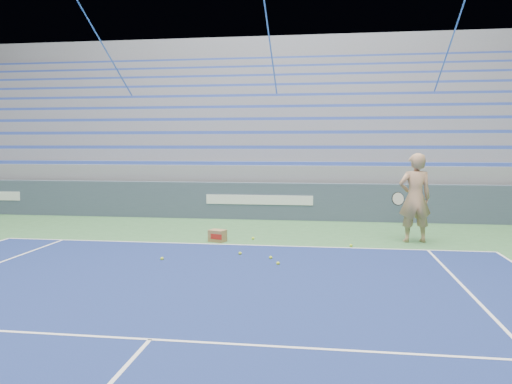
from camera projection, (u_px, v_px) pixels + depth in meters
The scene contains 10 objects.
sponsor_barrier at pixel (260, 201), 14.98m from camera, with size 30.00×0.32×1.10m.
bleachers at pixel (278, 142), 20.44m from camera, with size 31.00×9.15×7.30m.
tennis_player at pixel (415, 198), 11.37m from camera, with size 1.01×0.91×2.04m.
ball_box at pixel (217, 236), 11.51m from camera, with size 0.43×0.39×0.27m.
tennis_ball_0 at pixel (253, 238), 11.73m from camera, with size 0.07×0.07×0.07m, color #C2DF2D.
tennis_ball_1 at pixel (351, 245), 10.89m from camera, with size 0.07×0.07×0.07m, color #C2DF2D.
tennis_ball_2 at pixel (278, 263), 9.24m from camera, with size 0.07×0.07×0.07m, color #C2DF2D.
tennis_ball_3 at pixel (162, 259), 9.62m from camera, with size 0.07×0.07×0.07m, color #C2DF2D.
tennis_ball_4 at pixel (240, 253), 10.09m from camera, with size 0.07×0.07×0.07m, color #C2DF2D.
tennis_ball_5 at pixel (271, 258), 9.72m from camera, with size 0.07×0.07×0.07m, color #C2DF2D.
Camera 1 is at (1.96, 1.13, 2.22)m, focal length 35.00 mm.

